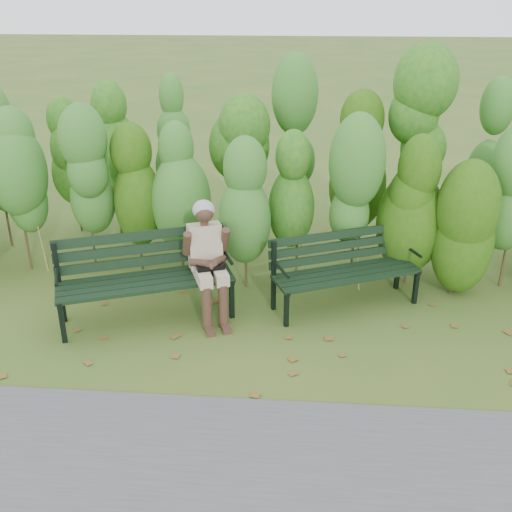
{
  "coord_description": "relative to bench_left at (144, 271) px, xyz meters",
  "views": [
    {
      "loc": [
        0.44,
        -5.02,
        3.18
      ],
      "look_at": [
        0.0,
        0.35,
        0.75
      ],
      "focal_mm": 42.0,
      "sensor_mm": 36.0,
      "label": 1
    }
  ],
  "objects": [
    {
      "name": "leaf_litter",
      "position": [
        0.97,
        -0.31,
        -0.52
      ],
      "size": [
        6.07,
        2.2,
        0.01
      ],
      "color": "brown",
      "rests_on": "ground"
    },
    {
      "name": "bench_right",
      "position": [
        2.06,
        0.44,
        -0.06
      ],
      "size": [
        1.66,
        1.1,
        0.79
      ],
      "color": "black",
      "rests_on": "ground"
    },
    {
      "name": "hedge_band",
      "position": [
        1.16,
        1.46,
        0.74
      ],
      "size": [
        11.04,
        1.67,
        2.42
      ],
      "color": "#47381E",
      "rests_on": "ground"
    },
    {
      "name": "bench_left",
      "position": [
        0.0,
        0.0,
        0.0
      ],
      "size": [
        1.86,
        1.17,
        0.89
      ],
      "color": "black",
      "rests_on": "ground"
    },
    {
      "name": "seated_woman",
      "position": [
        0.66,
        0.06,
        0.18
      ],
      "size": [
        0.56,
        0.76,
        1.24
      ],
      "color": "tan",
      "rests_on": "ground"
    },
    {
      "name": "ground",
      "position": [
        1.16,
        -0.4,
        -0.52
      ],
      "size": [
        80.0,
        80.0,
        0.0
      ],
      "primitive_type": "plane",
      "color": "#37581E"
    }
  ]
}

